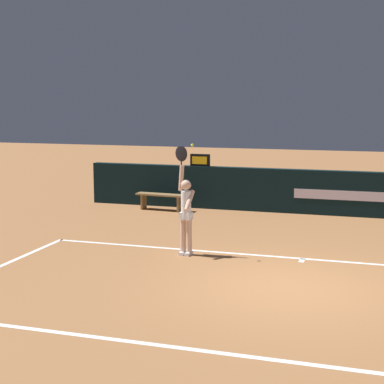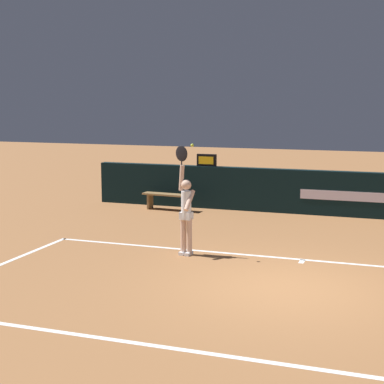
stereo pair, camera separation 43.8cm
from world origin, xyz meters
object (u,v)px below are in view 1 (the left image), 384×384
object	(u,v)px
speed_display	(200,160)
tennis_player	(186,210)
tennis_ball	(192,145)
courtside_bench_near	(161,198)

from	to	relation	value
speed_display	tennis_player	distance (m)	5.80
tennis_ball	courtside_bench_near	world-z (taller)	tennis_ball
tennis_player	courtside_bench_near	size ratio (longest dim) A/B	1.49
speed_display	tennis_ball	distance (m)	6.04
speed_display	tennis_ball	world-z (taller)	tennis_ball
tennis_player	courtside_bench_near	distance (m)	5.42
speed_display	tennis_player	xyz separation A→B (m)	(1.34, -5.61, -0.51)
tennis_player	courtside_bench_near	bearing A→B (deg)	115.83
courtside_bench_near	tennis_ball	bearing A→B (deg)	-63.04
speed_display	tennis_ball	xyz separation A→B (m)	(1.54, -5.77, 0.91)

